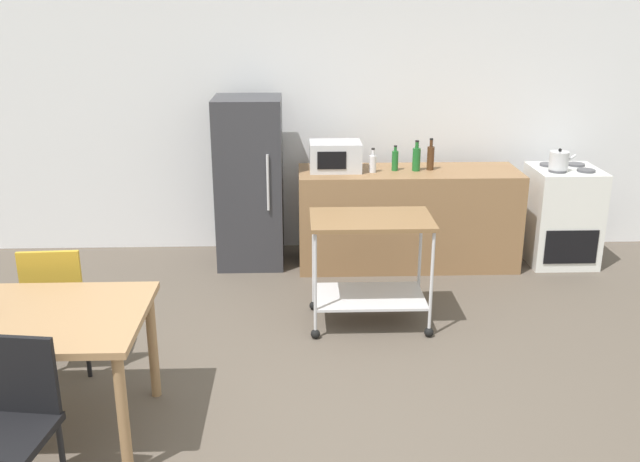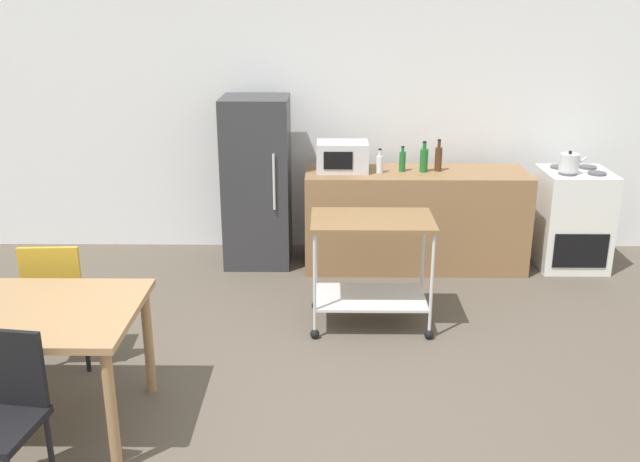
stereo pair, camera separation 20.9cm
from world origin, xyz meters
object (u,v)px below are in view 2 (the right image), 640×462
object	(u,v)px
stove_oven	(572,219)
bottle_soda	(438,158)
bottle_wine	(424,159)
kettle	(569,163)
kitchen_cart	(372,254)
dining_table	(3,322)
chair_mustard	(60,294)
refrigerator	(257,182)
bottle_hot_sauce	(380,163)
microwave	(342,156)
bottle_olive_oil	(402,161)

from	to	relation	value
stove_oven	bottle_soda	xyz separation A→B (m)	(-1.26, 0.00, 0.56)
bottle_wine	kettle	size ratio (longest dim) A/B	1.15
bottle_wine	bottle_soda	world-z (taller)	bottle_soda
kitchen_cart	dining_table	bearing A→B (deg)	-147.13
chair_mustard	bottle_soda	size ratio (longest dim) A/B	3.10
stove_oven	bottle_soda	size ratio (longest dim) A/B	3.21
stove_oven	bottle_wine	distance (m)	1.50
dining_table	refrigerator	distance (m)	2.97
dining_table	bottle_soda	xyz separation A→B (m)	(2.80, 2.65, 0.35)
bottle_hot_sauce	refrigerator	bearing A→B (deg)	171.94
stove_oven	bottle_soda	bearing A→B (deg)	179.92
microwave	bottle_olive_oil	size ratio (longest dim) A/B	2.01
kitchen_cart	kettle	distance (m)	2.19
bottle_wine	bottle_soda	bearing A→B (deg)	14.09
refrigerator	kettle	distance (m)	2.80
chair_mustard	refrigerator	xyz separation A→B (m)	(1.13, 2.00, 0.26)
chair_mustard	bottle_olive_oil	world-z (taller)	bottle_olive_oil
refrigerator	kitchen_cart	size ratio (longest dim) A/B	1.70
refrigerator	kitchen_cart	bearing A→B (deg)	-54.13
chair_mustard	bottle_hot_sauce	distance (m)	2.94
microwave	dining_table	bearing A→B (deg)	-126.08
bottle_olive_oil	bottle_soda	bearing A→B (deg)	2.97
bottle_olive_oil	bottle_soda	distance (m)	0.32
kitchen_cart	bottle_soda	distance (m)	1.50
stove_oven	bottle_soda	distance (m)	1.38
chair_mustard	dining_table	bearing A→B (deg)	84.65
microwave	bottle_wine	xyz separation A→B (m)	(0.73, -0.04, -0.02)
chair_mustard	bottle_wine	size ratio (longest dim) A/B	3.23
bottle_wine	microwave	bearing A→B (deg)	176.83
stove_oven	microwave	distance (m)	2.20
chair_mustard	microwave	xyz separation A→B (m)	(1.91, 1.93, 0.51)
refrigerator	bottle_soda	distance (m)	1.66
dining_table	microwave	bearing A→B (deg)	53.92
stove_oven	refrigerator	distance (m)	2.92
kitchen_cart	microwave	size ratio (longest dim) A/B	1.98
dining_table	kitchen_cart	xyz separation A→B (m)	(2.13, 1.38, -0.10)
dining_table	kitchen_cart	distance (m)	2.54
kitchen_cart	bottle_hot_sauce	distance (m)	1.27
bottle_olive_oil	refrigerator	bearing A→B (deg)	175.82
refrigerator	kitchen_cart	xyz separation A→B (m)	(0.98, -1.35, -0.20)
refrigerator	bottle_soda	world-z (taller)	refrigerator
dining_table	stove_oven	xyz separation A→B (m)	(4.06, 2.65, -0.22)
bottle_hot_sauce	bottle_wine	xyz separation A→B (m)	(0.40, 0.04, 0.03)
dining_table	bottle_soda	world-z (taller)	bottle_soda
stove_oven	kettle	world-z (taller)	kettle
dining_table	refrigerator	bearing A→B (deg)	67.04
kitchen_cart	bottle_soda	bearing A→B (deg)	62.42
bottle_hot_sauce	bottle_olive_oil	xyz separation A→B (m)	(0.21, 0.06, 0.01)
stove_oven	microwave	world-z (taller)	microwave
bottle_olive_oil	bottle_wine	bearing A→B (deg)	-5.06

